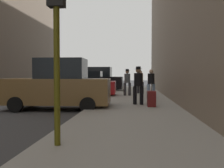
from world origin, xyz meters
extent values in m
cube|color=gray|center=(6.00, 0.00, 0.07)|extent=(4.00, 40.00, 0.15)
cube|color=brown|center=(2.60, 0.19, 0.82)|extent=(4.66, 1.99, 1.10)
cube|color=black|center=(2.80, 0.20, 1.80)|extent=(2.12, 1.63, 0.90)
cylinder|color=black|center=(1.08, 1.06, 0.32)|extent=(0.65, 0.24, 0.64)
cylinder|color=black|center=(1.14, -0.78, 0.32)|extent=(0.65, 0.24, 0.64)
cylinder|color=black|center=(4.06, 1.16, 0.32)|extent=(0.65, 0.24, 0.64)
cylinder|color=black|center=(4.12, -0.68, 0.32)|extent=(0.65, 0.24, 0.64)
cube|color=#B2191E|center=(2.60, 6.25, 0.69)|extent=(4.26, 1.98, 0.84)
cube|color=black|center=(2.80, 6.26, 1.44)|extent=(1.94, 1.63, 0.70)
cylinder|color=black|center=(1.20, 7.13, 0.32)|extent=(0.65, 0.24, 0.64)
cylinder|color=black|center=(1.27, 5.29, 0.32)|extent=(0.65, 0.24, 0.64)
cylinder|color=black|center=(3.93, 7.22, 0.32)|extent=(0.65, 0.24, 0.64)
cylinder|color=black|center=(4.00, 5.38, 0.32)|extent=(0.65, 0.24, 0.64)
cube|color=black|center=(2.60, 12.16, 0.82)|extent=(4.63, 1.92, 1.10)
cube|color=black|center=(2.80, 12.16, 1.80)|extent=(2.10, 1.60, 0.90)
cylinder|color=black|center=(1.12, 13.11, 0.32)|extent=(0.64, 0.23, 0.64)
cylinder|color=black|center=(1.09, 11.27, 0.32)|extent=(0.64, 0.23, 0.64)
cylinder|color=black|center=(4.11, 13.06, 0.32)|extent=(0.64, 0.23, 0.64)
cylinder|color=black|center=(4.08, 11.22, 0.32)|extent=(0.64, 0.23, 0.64)
cylinder|color=red|center=(4.45, 6.40, 0.43)|extent=(0.22, 0.22, 0.55)
sphere|color=red|center=(4.45, 6.40, 0.76)|extent=(0.20, 0.20, 0.20)
cylinder|color=red|center=(4.29, 6.40, 0.45)|extent=(0.10, 0.09, 0.09)
cylinder|color=red|center=(4.61, 6.40, 0.45)|extent=(0.10, 0.09, 0.09)
cylinder|color=#514C0F|center=(4.50, -5.80, 1.95)|extent=(0.12, 0.12, 3.60)
sphere|color=green|center=(4.50, -5.67, 3.02)|extent=(0.14, 0.14, 0.14)
cylinder|color=black|center=(6.33, 1.08, 0.57)|extent=(0.22, 0.22, 0.85)
cylinder|color=black|center=(6.02, 1.17, 0.57)|extent=(0.22, 0.22, 0.85)
cylinder|color=black|center=(6.17, 1.13, 1.31)|extent=(0.50, 0.50, 0.62)
sphere|color=#997051|center=(6.17, 1.13, 1.74)|extent=(0.24, 0.24, 0.24)
cylinder|color=black|center=(6.17, 1.13, 1.81)|extent=(0.34, 0.34, 0.02)
cylinder|color=black|center=(6.17, 1.13, 1.87)|extent=(0.23, 0.23, 0.11)
cylinder|color=#728CB2|center=(7.13, 4.31, 0.57)|extent=(0.21, 0.21, 0.85)
cylinder|color=#728CB2|center=(6.81, 4.26, 0.57)|extent=(0.21, 0.21, 0.85)
cylinder|color=black|center=(6.97, 4.28, 1.31)|extent=(0.46, 0.46, 0.62)
sphere|color=tan|center=(6.97, 4.28, 1.74)|extent=(0.24, 0.24, 0.24)
cylinder|color=black|center=(6.59, 8.18, 0.57)|extent=(0.20, 0.20, 0.85)
cylinder|color=black|center=(6.27, 8.22, 0.57)|extent=(0.20, 0.20, 0.85)
cylinder|color=tan|center=(6.43, 8.20, 1.31)|extent=(0.45, 0.45, 0.62)
sphere|color=beige|center=(6.43, 8.20, 1.74)|extent=(0.24, 0.24, 0.24)
cylinder|color=#333338|center=(5.35, 6.24, 0.57)|extent=(0.19, 0.19, 0.85)
cylinder|color=#333338|center=(5.67, 6.22, 0.57)|extent=(0.19, 0.19, 0.85)
cylinder|color=#4C5156|center=(5.51, 6.23, 1.31)|extent=(0.43, 0.43, 0.62)
sphere|color=#997051|center=(5.51, 6.23, 1.74)|extent=(0.24, 0.24, 0.24)
cylinder|color=black|center=(5.51, 6.23, 1.81)|extent=(0.34, 0.34, 0.02)
cylinder|color=black|center=(5.51, 6.23, 1.87)|extent=(0.23, 0.23, 0.11)
cube|color=#591414|center=(6.74, 0.47, 0.49)|extent=(0.37, 0.57, 0.68)
cylinder|color=#333333|center=(6.74, 0.47, 1.01)|extent=(0.02, 0.02, 0.36)
camera|label=1|loc=(6.02, -10.55, 1.54)|focal=40.00mm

